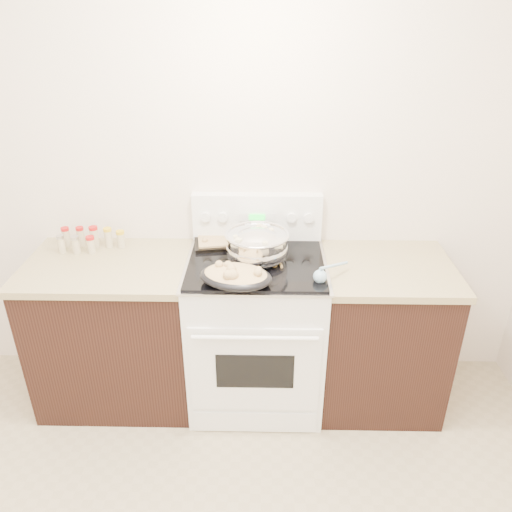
{
  "coord_description": "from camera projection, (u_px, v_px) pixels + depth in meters",
  "views": [
    {
      "loc": [
        0.4,
        -1.01,
        2.22
      ],
      "look_at": [
        0.35,
        1.37,
        1.0
      ],
      "focal_mm": 35.0,
      "sensor_mm": 36.0,
      "label": 1
    }
  ],
  "objects": [
    {
      "name": "room_shell",
      "position": [
        91.0,
        256.0,
        1.14
      ],
      "size": [
        4.1,
        3.6,
        2.75
      ],
      "color": "#F2E2D1",
      "rests_on": "ground"
    },
    {
      "name": "counter_left",
      "position": [
        118.0,
        330.0,
        2.99
      ],
      "size": [
        0.93,
        0.67,
        0.92
      ],
      "color": "black",
      "rests_on": "ground"
    },
    {
      "name": "counter_right",
      "position": [
        379.0,
        333.0,
        2.96
      ],
      "size": [
        0.73,
        0.67,
        0.92
      ],
      "color": "black",
      "rests_on": "ground"
    },
    {
      "name": "kitchen_range",
      "position": [
        256.0,
        328.0,
        2.96
      ],
      "size": [
        0.78,
        0.73,
        1.22
      ],
      "color": "white",
      "rests_on": "ground"
    },
    {
      "name": "mixing_bowl",
      "position": [
        257.0,
        246.0,
        2.72
      ],
      "size": [
        0.36,
        0.36,
        0.21
      ],
      "color": "silver",
      "rests_on": "kitchen_range"
    },
    {
      "name": "roasting_pan",
      "position": [
        236.0,
        276.0,
        2.5
      ],
      "size": [
        0.42,
        0.34,
        0.11
      ],
      "color": "black",
      "rests_on": "kitchen_range"
    },
    {
      "name": "baking_sheet",
      "position": [
        231.0,
        238.0,
        2.97
      ],
      "size": [
        0.48,
        0.37,
        0.06
      ],
      "color": "black",
      "rests_on": "kitchen_range"
    },
    {
      "name": "wooden_spoon",
      "position": [
        275.0,
        261.0,
        2.72
      ],
      "size": [
        0.07,
        0.27,
        0.04
      ],
      "color": "tan",
      "rests_on": "kitchen_range"
    },
    {
      "name": "blue_ladle",
      "position": [
        322.0,
        275.0,
        2.54
      ],
      "size": [
        0.2,
        0.2,
        0.09
      ],
      "color": "#8BB4D0",
      "rests_on": "kitchen_range"
    },
    {
      "name": "spice_jars",
      "position": [
        88.0,
        240.0,
        2.91
      ],
      "size": [
        0.37,
        0.14,
        0.13
      ],
      "color": "#BFB28C",
      "rests_on": "counter_left"
    }
  ]
}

